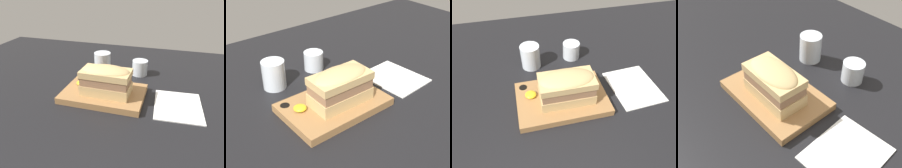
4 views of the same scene
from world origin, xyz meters
TOP-DOWN VIEW (x-y plane):
  - dining_table at (0.00, 0.00)cm, footprint 186.44×118.44cm
  - serving_board at (-9.39, -4.19)cm, footprint 29.54×19.62cm
  - sandwich at (-7.97, -5.55)cm, footprint 17.34×9.50cm
  - mustard_dollop at (-19.24, -1.80)cm, footprint 3.67×3.67cm
  - water_glass at (-16.79, 16.83)cm, footprint 7.37×7.37cm
  - wine_glass at (0.39, 18.94)cm, footprint 6.78×6.78cm
  - napkin at (17.27, -3.66)cm, footprint 16.91×20.19cm

SIDE VIEW (x-z plane):
  - dining_table at x=0.00cm, z-range 0.00..2.00cm
  - napkin at x=17.27cm, z-range 2.00..2.40cm
  - serving_board at x=-9.39cm, z-range 1.97..4.37cm
  - mustard_dollop at x=-19.24cm, z-range 4.34..5.81cm
  - wine_glass at x=0.39cm, z-range 1.81..8.42cm
  - water_glass at x=-16.79cm, z-range 1.39..10.64cm
  - sandwich at x=-7.97cm, z-range 4.74..15.11cm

